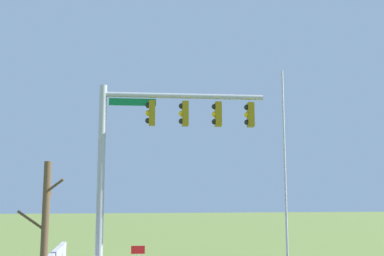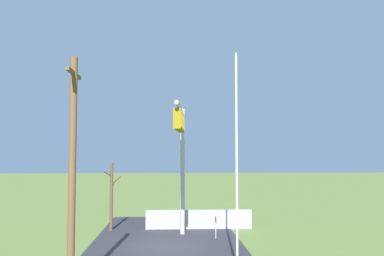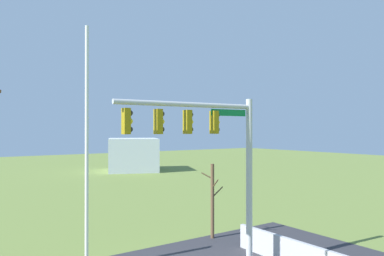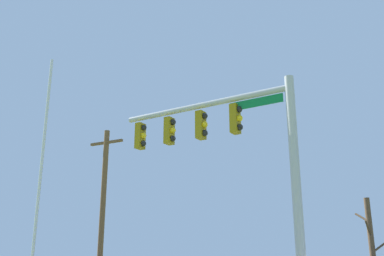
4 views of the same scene
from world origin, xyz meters
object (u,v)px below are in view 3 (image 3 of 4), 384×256
at_px(signal_mast, 213,148).
at_px(bare_tree, 212,200).
at_px(distant_building, 133,154).
at_px(flagpole, 87,188).

relative_size(signal_mast, bare_tree, 1.78).
relative_size(bare_tree, distant_building, 0.54).
bearing_deg(flagpole, bare_tree, 34.13).
bearing_deg(flagpole, signal_mast, 19.24).
bearing_deg(signal_mast, flagpole, -160.76).
height_order(signal_mast, distant_building, signal_mast).
height_order(bare_tree, distant_building, distant_building).
bearing_deg(distant_building, flagpole, 175.80).
distance_m(signal_mast, distant_building, 41.06).
height_order(flagpole, bare_tree, flagpole).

